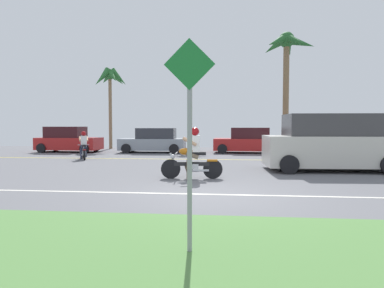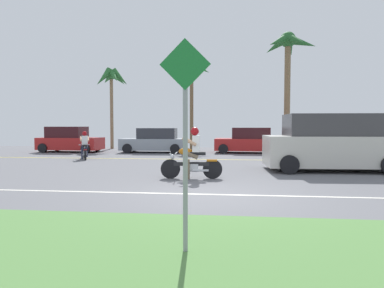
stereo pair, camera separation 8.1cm
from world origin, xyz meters
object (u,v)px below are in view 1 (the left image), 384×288
parked_car_2 (247,141)px  street_sign (189,126)px  motorcyclist_distant (84,147)px  palm_tree_0 (110,81)px  palm_tree_2 (191,74)px  suv_nearby (331,143)px  palm_tree_1 (287,51)px  parked_car_0 (68,140)px  motorcyclist (192,157)px  parked_car_1 (154,141)px

parked_car_2 → street_sign: street_sign is taller
motorcyclist_distant → street_sign: (6.50, -12.09, 1.05)m
palm_tree_0 → palm_tree_2: 5.65m
suv_nearby → palm_tree_2: bearing=119.8°
suv_nearby → palm_tree_2: 13.25m
motorcyclist_distant → street_sign: bearing=-61.8°
palm_tree_2 → palm_tree_1: bearing=0.3°
parked_car_2 → palm_tree_0: palm_tree_0 is taller
parked_car_0 → street_sign: (9.35, -16.49, 0.89)m
palm_tree_0 → motorcyclist_distant: palm_tree_0 is taller
motorcyclist → motorcyclist_distant: motorcyclist is taller
palm_tree_0 → motorcyclist_distant: bearing=-80.4°
parked_car_2 → motorcyclist_distant: 9.41m
motorcyclist_distant → parked_car_1: bearing=61.9°
parked_car_2 → street_sign: size_ratio=1.44×
parked_car_2 → motorcyclist_distant: parked_car_2 is taller
palm_tree_1 → motorcyclist_distant: size_ratio=5.27×
motorcyclist → parked_car_2: bearing=78.4°
palm_tree_0 → palm_tree_2: (5.64, 0.01, 0.41)m
suv_nearby → palm_tree_0: bearing=137.4°
palm_tree_1 → parked_car_1: bearing=-159.3°
motorcyclist → palm_tree_0: (-7.16, 13.38, 4.05)m
parked_car_1 → palm_tree_1: palm_tree_1 is taller
suv_nearby → street_sign: 9.77m
motorcyclist → parked_car_2: 10.81m
palm_tree_1 → motorcyclist_distant: (-10.73, -7.72, -5.94)m
motorcyclist → street_sign: size_ratio=0.70×
parked_car_0 → street_sign: bearing=-60.4°
parked_car_1 → palm_tree_2: 5.73m
parked_car_2 → palm_tree_1: bearing=46.5°
palm_tree_0 → palm_tree_1: bearing=0.2°
parked_car_1 → parked_car_2: size_ratio=1.03×
motorcyclist_distant → street_sign: 13.77m
motorcyclist_distant → palm_tree_1: bearing=35.7°
parked_car_2 → palm_tree_0: size_ratio=0.68×
parked_car_0 → parked_car_2: (10.90, 0.49, -0.02)m
suv_nearby → parked_car_1: suv_nearby is taller
palm_tree_1 → suv_nearby: bearing=-90.7°
motorcyclist_distant → motorcyclist: bearing=-44.2°
palm_tree_1 → motorcyclist_distant: bearing=-144.3°
street_sign → motorcyclist: bearing=95.7°
street_sign → palm_tree_2: bearing=96.2°
suv_nearby → parked_car_0: bearing=150.4°
motorcyclist → parked_car_1: bearing=108.4°
palm_tree_1 → palm_tree_2: palm_tree_1 is taller
suv_nearby → motorcyclist_distant: bearing=163.0°
palm_tree_0 → street_sign: 21.47m
motorcyclist → palm_tree_0: palm_tree_0 is taller
street_sign → parked_car_0: bearing=119.6°
palm_tree_2 → motorcyclist_distant: 9.93m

